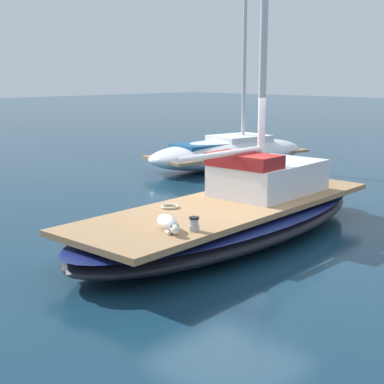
% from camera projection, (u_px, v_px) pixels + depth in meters
% --- Properties ---
extents(ground_plane, '(120.00, 120.00, 0.00)m').
position_uv_depth(ground_plane, '(230.00, 238.00, 10.32)').
color(ground_plane, '#143347').
extents(sailboat_main, '(2.88, 7.36, 0.66)m').
position_uv_depth(sailboat_main, '(231.00, 221.00, 10.25)').
color(sailboat_main, black).
rests_on(sailboat_main, ground).
extents(mast_main, '(0.14, 2.27, 7.30)m').
position_uv_depth(mast_main, '(259.00, 15.00, 10.08)').
color(mast_main, silver).
rests_on(mast_main, sailboat_main).
extents(cabin_house, '(1.51, 2.29, 0.84)m').
position_uv_depth(cabin_house, '(267.00, 176.00, 10.94)').
color(cabin_house, silver).
rests_on(cabin_house, sailboat_main).
extents(dog_white, '(0.89, 0.51, 0.22)m').
position_uv_depth(dog_white, '(168.00, 223.00, 8.39)').
color(dog_white, silver).
rests_on(dog_white, sailboat_main).
extents(deck_winch, '(0.16, 0.16, 0.21)m').
position_uv_depth(deck_winch, '(194.00, 224.00, 8.37)').
color(deck_winch, '#B7B7BC').
rests_on(deck_winch, sailboat_main).
extents(coiled_rope, '(0.32, 0.32, 0.04)m').
position_uv_depth(coiled_rope, '(170.00, 207.00, 9.82)').
color(coiled_rope, beige).
rests_on(coiled_rope, sailboat_main).
extents(moored_boat_port_side, '(3.38, 6.15, 6.36)m').
position_uv_depth(moored_boat_port_side, '(228.00, 152.00, 17.98)').
color(moored_boat_port_side, white).
rests_on(moored_boat_port_side, ground).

